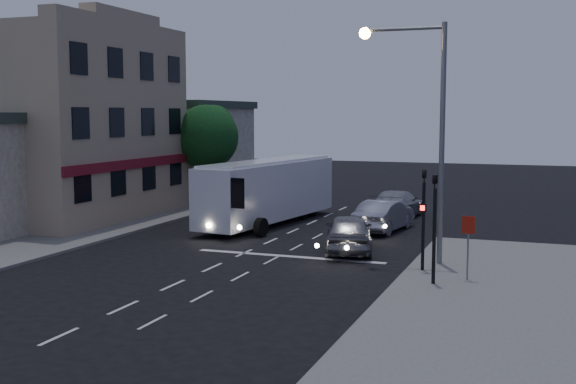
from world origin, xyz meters
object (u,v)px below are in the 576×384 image
at_px(car_suv, 349,233).
at_px(regulatory_sign, 468,237).
at_px(tour_bus, 268,190).
at_px(streetlight, 425,115).
at_px(car_sedan_b, 397,204).
at_px(car_sedan_a, 384,216).
at_px(traffic_signal_side, 435,215).
at_px(street_tree, 206,134).
at_px(traffic_signal_main, 424,207).

height_order(car_suv, regulatory_sign, regulatory_sign).
height_order(tour_bus, streetlight, streetlight).
height_order(car_sedan_b, streetlight, streetlight).
bearing_deg(car_sedan_a, car_sedan_b, -78.72).
bearing_deg(traffic_signal_side, car_sedan_b, 105.97).
bearing_deg(car_sedan_b, streetlight, 107.44).
distance_m(tour_bus, car_suv, 8.48).
height_order(tour_bus, regulatory_sign, tour_bus).
relative_size(tour_bus, traffic_signal_side, 2.73).
height_order(car_suv, street_tree, street_tree).
distance_m(tour_bus, street_tree, 8.61).
bearing_deg(traffic_signal_side, regulatory_sign, 43.92).
bearing_deg(street_tree, car_sedan_a, -23.96).
xyz_separation_m(car_sedan_a, street_tree, (-12.43, 5.52, 3.73)).
bearing_deg(streetlight, car_sedan_a, 113.15).
xyz_separation_m(traffic_signal_main, streetlight, (-0.26, 1.42, 3.31)).
relative_size(traffic_signal_main, street_tree, 0.66).
xyz_separation_m(car_suv, traffic_signal_side, (4.30, -5.00, 1.61)).
xyz_separation_m(tour_bus, car_suv, (5.98, -5.92, -1.01)).
height_order(tour_bus, street_tree, street_tree).
relative_size(tour_bus, car_suv, 2.35).
distance_m(regulatory_sign, street_tree, 23.40).
bearing_deg(regulatory_sign, street_tree, 138.92).
height_order(traffic_signal_main, street_tree, street_tree).
xyz_separation_m(car_sedan_a, traffic_signal_side, (4.08, -10.70, 1.65)).
bearing_deg(regulatory_sign, traffic_signal_side, -136.08).
distance_m(car_sedan_a, street_tree, 14.10).
xyz_separation_m(traffic_signal_main, regulatory_sign, (1.70, -1.01, -0.82)).
distance_m(traffic_signal_main, traffic_signal_side, 2.10).
bearing_deg(street_tree, regulatory_sign, -41.08).
distance_m(car_suv, street_tree, 16.99).
bearing_deg(traffic_signal_main, car_sedan_b, 105.44).
relative_size(traffic_signal_side, streetlight, 0.46).
distance_m(car_suv, traffic_signal_side, 6.79).
height_order(tour_bus, car_sedan_b, tour_bus).
height_order(car_sedan_a, traffic_signal_main, traffic_signal_main).
bearing_deg(car_sedan_a, regulatory_sign, 125.03).
height_order(car_sedan_a, streetlight, streetlight).
bearing_deg(car_sedan_b, street_tree, -2.93).
bearing_deg(car_sedan_b, tour_bus, 38.02).
bearing_deg(car_suv, traffic_signal_main, 125.10).
distance_m(car_sedan_b, street_tree, 12.71).
distance_m(car_sedan_a, traffic_signal_main, 9.50).
xyz_separation_m(car_sedan_a, streetlight, (3.12, -7.30, 4.96)).
xyz_separation_m(streetlight, street_tree, (-15.55, 12.82, -1.23)).
bearing_deg(traffic_signal_main, traffic_signal_side, -70.51).
height_order(car_sedan_b, regulatory_sign, regulatory_sign).
bearing_deg(regulatory_sign, car_sedan_a, 117.54).
bearing_deg(traffic_signal_side, streetlight, 105.70).
relative_size(car_sedan_b, street_tree, 0.87).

